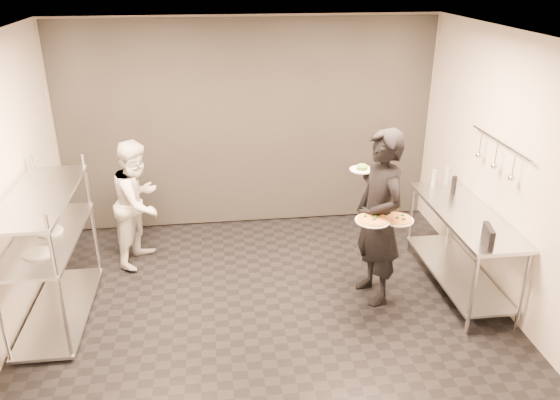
{
  "coord_description": "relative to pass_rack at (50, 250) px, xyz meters",
  "views": [
    {
      "loc": [
        -0.48,
        -5.01,
        3.41
      ],
      "look_at": [
        0.19,
        0.18,
        1.1
      ],
      "focal_mm": 35.0,
      "sensor_mm": 36.0,
      "label": 1
    }
  ],
  "objects": [
    {
      "name": "room_shell",
      "position": [
        2.15,
        1.18,
        0.63
      ],
      "size": [
        5.0,
        4.0,
        2.8
      ],
      "color": "black",
      "rests_on": "ground"
    },
    {
      "name": "pass_rack",
      "position": [
        0.0,
        0.0,
        0.0
      ],
      "size": [
        0.6,
        1.6,
        1.5
      ],
      "color": "#ADB0B4",
      "rests_on": "ground"
    },
    {
      "name": "prep_counter",
      "position": [
        4.33,
        0.0,
        -0.14
      ],
      "size": [
        0.6,
        1.8,
        0.92
      ],
      "color": "#ADB0B4",
      "rests_on": "ground"
    },
    {
      "name": "utensil_rail",
      "position": [
        4.58,
        0.0,
        0.78
      ],
      "size": [
        0.07,
        1.2,
        0.31
      ],
      "color": "#ADB0B4",
      "rests_on": "room_shell"
    },
    {
      "name": "waiter",
      "position": [
        3.34,
        -0.08,
        0.18
      ],
      "size": [
        0.6,
        0.78,
        1.9
      ],
      "primitive_type": "imported",
      "rotation": [
        0.0,
        0.0,
        -1.34
      ],
      "color": "black",
      "rests_on": "ground"
    },
    {
      "name": "chef",
      "position": [
        0.75,
        1.06,
        -0.0
      ],
      "size": [
        0.82,
        0.91,
        1.54
      ],
      "primitive_type": "imported",
      "rotation": [
        0.0,
        0.0,
        1.18
      ],
      "color": "silver",
      "rests_on": "ground"
    },
    {
      "name": "pizza_plate_near",
      "position": [
        3.2,
        -0.31,
        0.29
      ],
      "size": [
        0.35,
        0.35,
        0.05
      ],
      "color": "silver",
      "rests_on": "waiter"
    },
    {
      "name": "pizza_plate_far",
      "position": [
        3.47,
        -0.28,
        0.26
      ],
      "size": [
        0.32,
        0.32,
        0.05
      ],
      "color": "silver",
      "rests_on": "waiter"
    },
    {
      "name": "salad_plate",
      "position": [
        3.22,
        0.25,
        0.62
      ],
      "size": [
        0.26,
        0.26,
        0.07
      ],
      "color": "silver",
      "rests_on": "waiter"
    },
    {
      "name": "pos_monitor",
      "position": [
        4.21,
        -0.72,
        0.25
      ],
      "size": [
        0.11,
        0.27,
        0.19
      ],
      "primitive_type": "cube",
      "rotation": [
        0.0,
        0.0,
        -0.21
      ],
      "color": "black",
      "rests_on": "prep_counter"
    },
    {
      "name": "bottle_green",
      "position": [
        4.25,
        0.73,
        0.26
      ],
      "size": [
        0.06,
        0.06,
        0.21
      ],
      "primitive_type": "cylinder",
      "color": "gray",
      "rests_on": "prep_counter"
    },
    {
      "name": "bottle_clear",
      "position": [
        4.45,
        0.8,
        0.26
      ],
      "size": [
        0.06,
        0.06,
        0.21
      ],
      "primitive_type": "cylinder",
      "color": "gray",
      "rests_on": "prep_counter"
    },
    {
      "name": "bottle_dark",
      "position": [
        4.42,
        0.53,
        0.25
      ],
      "size": [
        0.06,
        0.06,
        0.21
      ],
      "primitive_type": "cylinder",
      "color": "black",
      "rests_on": "prep_counter"
    }
  ]
}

